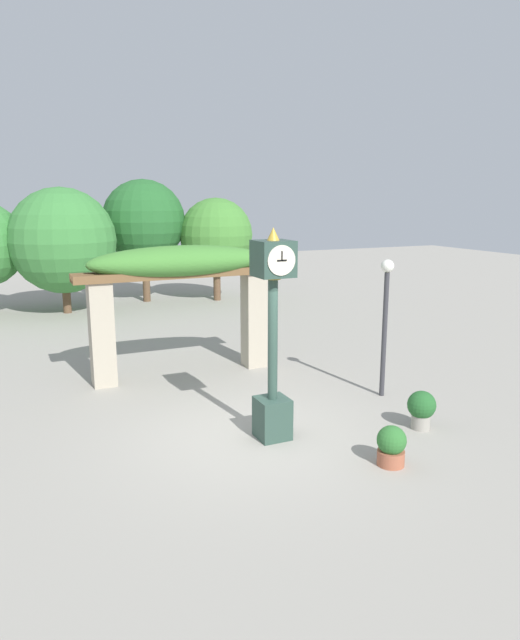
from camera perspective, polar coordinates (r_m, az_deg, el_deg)
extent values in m
plane|color=gray|center=(9.87, -1.21, -11.45)|extent=(60.00, 60.00, 0.00)
cube|color=#2D473D|center=(9.66, 1.25, -9.77)|extent=(0.52, 0.52, 0.69)
cylinder|color=#2D473D|center=(9.24, 1.28, -2.02)|extent=(0.16, 0.16, 1.99)
cylinder|color=gold|center=(9.05, 1.31, 4.24)|extent=(0.26, 0.26, 0.04)
cube|color=#2D473D|center=(9.01, 1.32, 6.16)|extent=(0.57, 0.57, 0.57)
cylinder|color=beige|center=(8.75, 2.17, 5.97)|extent=(0.47, 0.02, 0.47)
cylinder|color=beige|center=(9.28, 0.53, 6.33)|extent=(0.47, 0.02, 0.47)
cube|color=black|center=(8.74, 2.21, 5.96)|extent=(0.16, 0.01, 0.02)
cube|color=black|center=(8.73, 2.21, 6.42)|extent=(0.02, 0.01, 0.15)
cone|color=gold|center=(8.98, 1.34, 8.61)|extent=(0.20, 0.20, 0.20)
cube|color=#A89E89|center=(12.51, -15.54, -1.40)|extent=(0.49, 0.49, 2.24)
cube|color=#A89E89|center=(13.47, -0.61, 0.00)|extent=(0.49, 0.49, 2.24)
cube|color=brown|center=(12.44, -7.63, 4.52)|extent=(4.61, 0.12, 0.17)
cube|color=brown|center=(12.67, -7.95, 4.65)|extent=(4.61, 0.12, 0.17)
cube|color=brown|center=(12.90, -8.26, 4.77)|extent=(4.61, 0.12, 0.17)
ellipsoid|color=#427F33|center=(12.64, -7.99, 5.82)|extent=(4.02, 1.09, 0.70)
cylinder|color=gray|center=(10.48, 15.76, -9.76)|extent=(0.33, 0.33, 0.25)
sphere|color=#235B28|center=(10.37, 15.86, -8.17)|extent=(0.49, 0.49, 0.49)
cylinder|color=#9E563D|center=(9.05, 12.94, -13.27)|extent=(0.41, 0.41, 0.23)
sphere|color=#2D6B2D|center=(8.93, 13.03, -11.63)|extent=(0.45, 0.45, 0.45)
cylinder|color=#333338|center=(11.64, 12.32, -1.50)|extent=(0.10, 0.10, 2.52)
sphere|color=white|center=(11.40, 12.64, 5.29)|extent=(0.26, 0.26, 0.26)
cylinder|color=brown|center=(21.00, -18.78, 2.37)|extent=(0.28, 0.28, 1.26)
sphere|color=#387A38|center=(20.78, -19.14, 7.51)|extent=(3.61, 3.61, 3.61)
cylinder|color=brown|center=(22.52, -11.33, 4.35)|extent=(0.28, 0.28, 1.99)
sphere|color=#235B28|center=(22.34, -11.55, 9.67)|extent=(3.12, 3.12, 3.12)
cylinder|color=brown|center=(22.44, -4.33, 3.99)|extent=(0.28, 0.28, 1.58)
sphere|color=#427F33|center=(22.26, -4.40, 8.51)|extent=(2.81, 2.81, 2.81)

